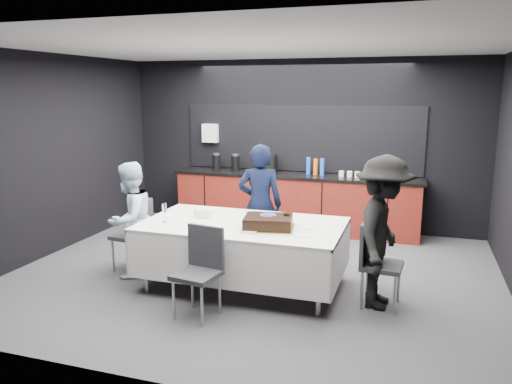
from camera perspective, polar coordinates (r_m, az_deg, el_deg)
ground at (r=6.41m, az=-0.28°, el=-9.41°), size 6.00×6.00×0.00m
room_shell at (r=6.00m, az=-0.30°, el=7.41°), size 6.04×5.04×2.82m
kitchenette at (r=8.30m, az=4.42°, el=-0.63°), size 4.10×0.64×2.05m
party_table at (r=5.84m, az=-1.52°, el=-4.87°), size 2.32×1.32×0.78m
cake_assembly at (r=5.56m, az=1.42°, el=-3.49°), size 0.64×0.56×0.18m
plate_stack at (r=6.12m, az=-6.02°, el=-2.33°), size 0.24×0.24×0.10m
loose_plate_near at (r=5.68m, az=-6.05°, el=-3.91°), size 0.18×0.18×0.01m
loose_plate_right_a at (r=5.65m, az=5.91°, el=-3.99°), size 0.22×0.22×0.01m
loose_plate_right_b at (r=5.33m, az=5.22°, el=-4.96°), size 0.18×0.18×0.01m
loose_plate_far at (r=6.15m, az=-0.89°, el=-2.64°), size 0.18×0.18×0.01m
fork_pile at (r=5.39m, az=-0.73°, el=-4.63°), size 0.15×0.10×0.02m
champagne_flute at (r=5.90m, az=-10.43°, el=-1.91°), size 0.06×0.06×0.22m
chair_left at (r=6.59m, az=-13.54°, el=-4.25°), size 0.45×0.45×0.92m
chair_right at (r=5.54m, az=13.39°, el=-7.27°), size 0.45×0.45×0.92m
chair_near at (r=5.21m, az=-6.36°, el=-8.26°), size 0.48×0.48×0.92m
person_center at (r=6.59m, az=0.45°, el=-1.45°), size 0.67×0.52×1.62m
person_left at (r=6.37m, az=-14.17°, el=-3.11°), size 0.63×0.76×1.44m
person_right at (r=5.44m, az=14.25°, el=-4.51°), size 0.70×1.11×1.64m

